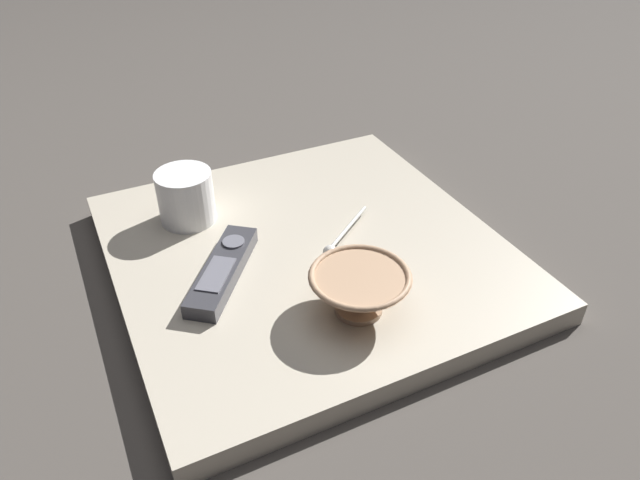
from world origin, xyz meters
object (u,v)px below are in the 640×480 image
object	(u,v)px
coffee_mug	(186,197)
teaspoon	(336,245)
cereal_bowl	(361,289)
tv_remote_near	(223,270)

from	to	relation	value
coffee_mug	teaspoon	world-z (taller)	coffee_mug
cereal_bowl	coffee_mug	distance (m)	0.35
cereal_bowl	teaspoon	bearing A→B (deg)	-13.25
coffee_mug	tv_remote_near	size ratio (longest dim) A/B	0.50
teaspoon	tv_remote_near	bearing A→B (deg)	84.26
tv_remote_near	coffee_mug	bearing A→B (deg)	1.08
coffee_mug	teaspoon	distance (m)	0.26
teaspoon	tv_remote_near	world-z (taller)	tv_remote_near
cereal_bowl	tv_remote_near	distance (m)	0.21
coffee_mug	teaspoon	bearing A→B (deg)	-136.36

